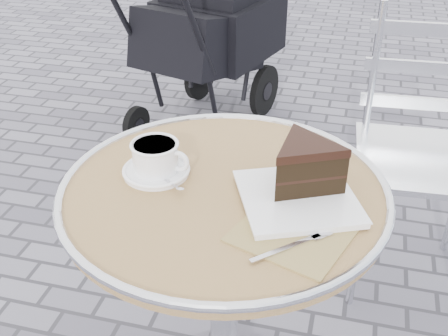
% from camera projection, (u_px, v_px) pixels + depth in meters
% --- Properties ---
extents(cafe_table, '(0.72, 0.72, 0.74)m').
position_uv_depth(cafe_table, '(224.00, 247.00, 1.30)').
color(cafe_table, silver).
rests_on(cafe_table, ground).
extents(cappuccino_set, '(0.16, 0.15, 0.08)m').
position_uv_depth(cappuccino_set, '(156.00, 160.00, 1.24)').
color(cappuccino_set, white).
rests_on(cappuccino_set, cafe_table).
extents(cake_plate_set, '(0.30, 0.38, 0.12)m').
position_uv_depth(cake_plate_set, '(303.00, 173.00, 1.15)').
color(cake_plate_set, '#957A51').
rests_on(cake_plate_set, cafe_table).
extents(bistro_chair, '(0.45, 0.45, 0.94)m').
position_uv_depth(bistro_chair, '(426.00, 119.00, 1.83)').
color(bistro_chair, silver).
rests_on(bistro_chair, ground).
extents(baby_stroller, '(0.71, 1.09, 1.04)m').
position_uv_depth(baby_stroller, '(208.00, 39.00, 2.86)').
color(baby_stroller, black).
rests_on(baby_stroller, ground).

